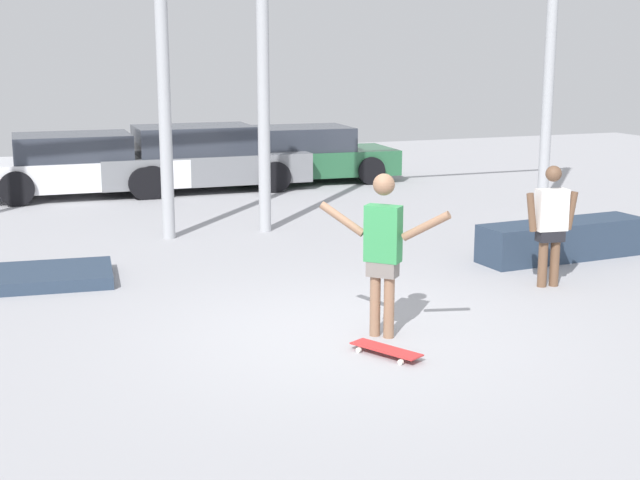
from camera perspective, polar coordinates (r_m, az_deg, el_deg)
ground_plane at (r=9.58m, az=1.76°, el=-5.97°), size 36.00×36.00×0.00m
skateboarder at (r=9.23m, az=4.05°, el=-0.36°), size 1.06×1.08×1.74m
skateboard at (r=8.89m, az=4.25°, el=-7.02°), size 0.54×0.78×0.08m
grind_box at (r=13.32m, az=15.24°, el=0.01°), size 2.62×0.83×0.55m
parked_car_white at (r=18.98m, az=-15.15°, el=4.62°), size 4.25×2.06×1.28m
parked_car_grey at (r=19.26m, az=-7.70°, el=5.15°), size 4.46×1.95×1.38m
parked_car_green at (r=20.36m, az=-0.92°, el=5.46°), size 4.01×2.13×1.25m
bystander at (r=11.59m, az=14.57°, el=1.17°), size 0.71×0.24×1.55m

